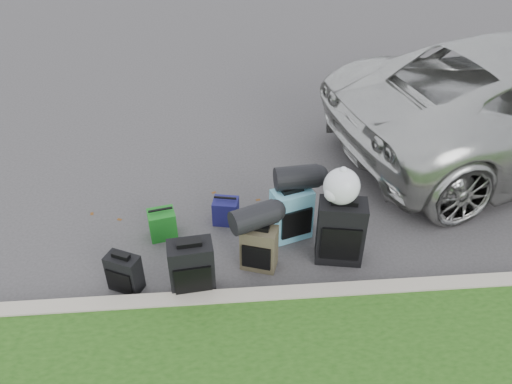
{
  "coord_description": "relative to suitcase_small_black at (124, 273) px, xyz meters",
  "views": [
    {
      "loc": [
        -0.48,
        -4.48,
        3.93
      ],
      "look_at": [
        -0.1,
        0.2,
        0.55
      ],
      "focal_mm": 35.0,
      "sensor_mm": 36.0,
      "label": 1
    }
  ],
  "objects": [
    {
      "name": "ground",
      "position": [
        1.54,
        0.66,
        -0.22
      ],
      "size": [
        120.0,
        120.0,
        0.0
      ],
      "primitive_type": "plane",
      "color": "#383535",
      "rests_on": "ground"
    },
    {
      "name": "curb",
      "position": [
        1.54,
        -0.34,
        -0.14
      ],
      "size": [
        120.0,
        0.18,
        0.15
      ],
      "primitive_type": "cube",
      "color": "#9E937F",
      "rests_on": "ground"
    },
    {
      "name": "suitcase_small_black",
      "position": [
        0.0,
        0.0,
        0.0
      ],
      "size": [
        0.39,
        0.32,
        0.43
      ],
      "primitive_type": "cube",
      "rotation": [
        0.0,
        0.0,
        -0.45
      ],
      "color": "black",
      "rests_on": "ground"
    },
    {
      "name": "suitcase_large_black_left",
      "position": [
        0.71,
        -0.11,
        0.11
      ],
      "size": [
        0.48,
        0.32,
        0.65
      ],
      "primitive_type": "cube",
      "rotation": [
        0.0,
        0.0,
        0.11
      ],
      "color": "black",
      "rests_on": "ground"
    },
    {
      "name": "suitcase_olive",
      "position": [
        1.43,
        0.22,
        0.05
      ],
      "size": [
        0.44,
        0.35,
        0.53
      ],
      "primitive_type": "cube",
      "rotation": [
        0.0,
        0.0,
        -0.32
      ],
      "color": "#373121",
      "rests_on": "ground"
    },
    {
      "name": "suitcase_teal",
      "position": [
        1.85,
        0.71,
        0.11
      ],
      "size": [
        0.52,
        0.4,
        0.65
      ],
      "primitive_type": "cube",
      "rotation": [
        0.0,
        0.0,
        0.31
      ],
      "color": "teal",
      "rests_on": "ground"
    },
    {
      "name": "suitcase_large_black_right",
      "position": [
        2.33,
        0.28,
        0.17
      ],
      "size": [
        0.56,
        0.39,
        0.77
      ],
      "primitive_type": "cube",
      "rotation": [
        0.0,
        0.0,
        -0.18
      ],
      "color": "black",
      "rests_on": "ground"
    },
    {
      "name": "tote_green",
      "position": [
        0.33,
        0.82,
        -0.04
      ],
      "size": [
        0.36,
        0.31,
        0.35
      ],
      "primitive_type": "cube",
      "rotation": [
        0.0,
        0.0,
        0.22
      ],
      "color": "#176A1B",
      "rests_on": "ground"
    },
    {
      "name": "tote_navy",
      "position": [
        1.09,
        1.03,
        -0.05
      ],
      "size": [
        0.34,
        0.29,
        0.32
      ],
      "primitive_type": "cube",
      "rotation": [
        0.0,
        0.0,
        -0.2
      ],
      "color": "#181753",
      "rests_on": "ground"
    },
    {
      "name": "duffel_left",
      "position": [
        1.37,
        0.26,
        0.44
      ],
      "size": [
        0.56,
        0.44,
        0.27
      ],
      "primitive_type": "cylinder",
      "rotation": [
        0.0,
        1.57,
        0.4
      ],
      "color": "black",
      "rests_on": "suitcase_olive"
    },
    {
      "name": "duffel_right",
      "position": [
        1.9,
        0.78,
        0.57
      ],
      "size": [
        0.51,
        0.32,
        0.27
      ],
      "primitive_type": "cylinder",
      "rotation": [
        0.0,
        1.57,
        0.09
      ],
      "color": "black",
      "rests_on": "suitcase_teal"
    },
    {
      "name": "trash_bag",
      "position": [
        2.29,
        0.33,
        0.74
      ],
      "size": [
        0.39,
        0.39,
        0.39
      ],
      "primitive_type": "sphere",
      "color": "silver",
      "rests_on": "suitcase_large_black_right"
    }
  ]
}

